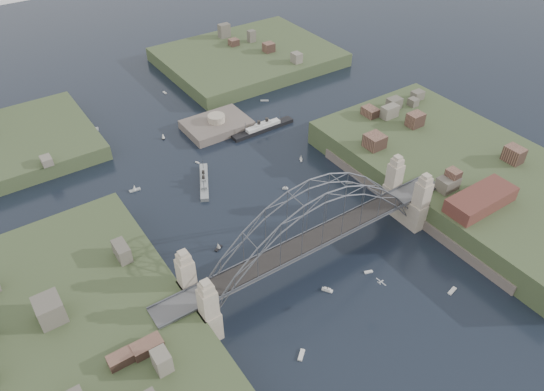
{
  "coord_description": "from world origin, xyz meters",
  "views": [
    {
      "loc": [
        -58.44,
        -68.02,
        93.92
      ],
      "look_at": [
        0.0,
        18.0,
        10.0
      ],
      "focal_mm": 33.62,
      "sensor_mm": 36.0,
      "label": 1
    }
  ],
  "objects": [
    {
      "name": "naval_cruiser_near",
      "position": [
        -6.77,
        44.6,
        0.82
      ],
      "size": [
        10.12,
        16.79,
        5.29
      ],
      "color": "gray",
      "rests_on": "ground"
    },
    {
      "name": "ocean_liner",
      "position": [
        24.78,
        60.06,
        0.91
      ],
      "size": [
        23.86,
        3.4,
        5.85
      ],
      "color": "black",
      "rests_on": "ground"
    },
    {
      "name": "small_boat_j",
      "position": [
        -18.21,
        -19.84,
        0.15
      ],
      "size": [
        2.81,
        2.53,
        0.45
      ],
      "color": "silver",
      "rests_on": "ground"
    },
    {
      "name": "wharf_shed",
      "position": [
        44.0,
        -14.0,
        10.0
      ],
      "size": [
        20.0,
        8.0,
        4.0
      ],
      "primitive_type": "cube",
      "color": "#592D26",
      "rests_on": "shore_east"
    },
    {
      "name": "ground",
      "position": [
        0.0,
        0.0,
        0.0
      ],
      "size": [
        500.0,
        500.0,
        0.0
      ],
      "primitive_type": "plane",
      "color": "black",
      "rests_on": "ground"
    },
    {
      "name": "small_boat_k",
      "position": [
        8.13,
        104.78,
        0.15
      ],
      "size": [
        0.8,
        2.2,
        0.45
      ],
      "color": "silver",
      "rests_on": "ground"
    },
    {
      "name": "shore_east",
      "position": [
        57.32,
        0.0,
        1.97
      ],
      "size": [
        50.5,
        90.0,
        12.0
      ],
      "color": "#374526",
      "rests_on": "ground"
    },
    {
      "name": "small_boat_d",
      "position": [
        24.84,
        37.95,
        0.96
      ],
      "size": [
        1.59,
        1.92,
        2.38
      ],
      "color": "silver",
      "rests_on": "ground"
    },
    {
      "name": "small_boat_l",
      "position": [
        -40.71,
        31.13,
        0.15
      ],
      "size": [
        2.63,
        2.42,
        0.45
      ],
      "color": "silver",
      "rests_on": "ground"
    },
    {
      "name": "small_boat_n",
      "position": [
        36.9,
        77.42,
        0.15
      ],
      "size": [
        3.14,
        2.5,
        0.45
      ],
      "color": "silver",
      "rests_on": "ground"
    },
    {
      "name": "headland_ne",
      "position": [
        50.0,
        110.0,
        0.75
      ],
      "size": [
        70.0,
        55.0,
        9.5
      ],
      "primitive_type": "cube",
      "color": "#374526",
      "rests_on": "ground"
    },
    {
      "name": "small_boat_f",
      "position": [
        -3.48,
        55.34,
        0.15
      ],
      "size": [
        1.05,
        1.42,
        0.45
      ],
      "color": "silver",
      "rests_on": "ground"
    },
    {
      "name": "small_boat_a",
      "position": [
        -16.98,
        17.83,
        0.85
      ],
      "size": [
        2.59,
        1.83,
        2.38
      ],
      "color": "silver",
      "rests_on": "ground"
    },
    {
      "name": "small_boat_b",
      "position": [
        11.97,
        28.56,
        0.3
      ],
      "size": [
        1.66,
        1.45,
        1.43
      ],
      "color": "silver",
      "rests_on": "ground"
    },
    {
      "name": "shore_west",
      "position": [
        -57.32,
        0.0,
        1.97
      ],
      "size": [
        50.5,
        90.0,
        12.0
      ],
      "color": "#374526",
      "rests_on": "ground"
    },
    {
      "name": "small_boat_g",
      "position": [
        22.03,
        -25.99,
        0.15
      ],
      "size": [
        2.95,
        1.48,
        0.45
      ],
      "color": "silver",
      "rests_on": "ground"
    },
    {
      "name": "fort_island",
      "position": [
        12.0,
        70.0,
        -0.34
      ],
      "size": [
        22.0,
        16.0,
        9.4
      ],
      "color": "#5B5048",
      "rests_on": "ground"
    },
    {
      "name": "small_boat_c",
      "position": [
        -2.48,
        -9.1,
        0.28
      ],
      "size": [
        2.19,
        2.68,
        1.43
      ],
      "color": "silver",
      "rests_on": "ground"
    },
    {
      "name": "bridge",
      "position": [
        0.0,
        0.0,
        12.32
      ],
      "size": [
        84.0,
        13.8,
        24.6
      ],
      "color": "#505052",
      "rests_on": "ground"
    },
    {
      "name": "small_boat_i",
      "position": [
        29.65,
        19.93,
        0.15
      ],
      "size": [
        2.24,
        1.75,
        0.45
      ],
      "color": "silver",
      "rests_on": "ground"
    },
    {
      "name": "naval_cruiser_far",
      "position": [
        -26.71,
        86.8,
        0.76
      ],
      "size": [
        8.22,
        13.9,
        4.9
      ],
      "color": "gray",
      "rests_on": "ground"
    },
    {
      "name": "small_boat_m",
      "position": [
        9.66,
        -10.28,
        0.15
      ],
      "size": [
        2.23,
        1.41,
        0.45
      ],
      "color": "silver",
      "rests_on": "ground"
    },
    {
      "name": "small_boat_h",
      "position": [
        -6.36,
        74.65,
        0.97
      ],
      "size": [
        1.41,
        1.93,
        2.38
      ],
      "color": "silver",
      "rests_on": "ground"
    },
    {
      "name": "finger_pier",
      "position": [
        39.0,
        -28.0,
        0.7
      ],
      "size": [
        4.0,
        22.0,
        1.4
      ],
      "primitive_type": "cube",
      "color": "#505052",
      "rests_on": "ground"
    },
    {
      "name": "small_boat_e",
      "position": [
        -25.49,
        53.12,
        0.69
      ],
      "size": [
        3.47,
        1.47,
        2.38
      ],
      "color": "silver",
      "rests_on": "ground"
    },
    {
      "name": "aeroplane",
      "position": [
        4.01,
        -18.98,
        8.16
      ],
      "size": [
        1.52,
        2.83,
        0.41
      ],
      "color": "#AAADB1"
    }
  ]
}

